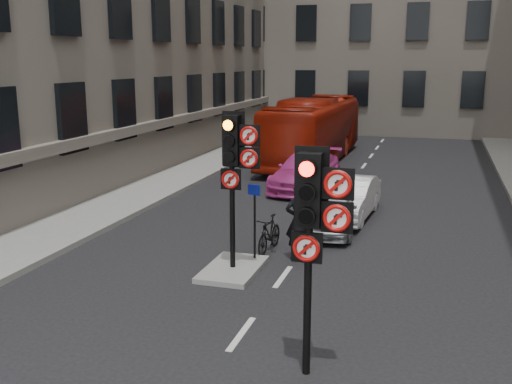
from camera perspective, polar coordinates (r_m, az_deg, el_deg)
The scene contains 11 objects.
pavement_left at distance 22.50m, azimuth -10.87°, elevation 0.19°, with size 3.00×50.00×0.16m, color gray.
centre_island at distance 13.98m, azimuth -2.22°, elevation -7.35°, with size 1.20×2.00×0.12m, color gray.
signal_near at distance 8.85m, azimuth 5.62°, elevation -2.15°, with size 0.91×0.40×3.58m.
signal_far at distance 13.28m, azimuth -1.98°, elevation 3.39°, with size 0.91×0.40×3.58m.
car_silver at distance 17.28m, azimuth 7.24°, elevation -1.55°, with size 1.50×3.72×1.27m, color #AAADB2.
car_white at distance 18.65m, azimuth 8.85°, elevation -0.57°, with size 1.32×3.80×1.25m, color silver.
car_pink at distance 22.62m, azimuth 4.81°, elevation 1.98°, with size 1.90×4.67×1.36m, color #CB3B97.
bus_red at distance 28.64m, azimuth 5.48°, elevation 5.89°, with size 2.54×10.84×3.02m, color maroon.
motorcycle at distance 15.27m, azimuth 1.27°, elevation -4.01°, with size 0.44×1.54×0.93m, color black.
motorcyclist at distance 14.58m, azimuth 4.15°, elevation -2.85°, with size 0.69×0.46×1.90m, color black.
info_sign at distance 14.20m, azimuth -0.15°, elevation -1.82°, with size 0.31×0.12×1.82m.
Camera 1 is at (3.13, -7.41, 4.83)m, focal length 42.00 mm.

